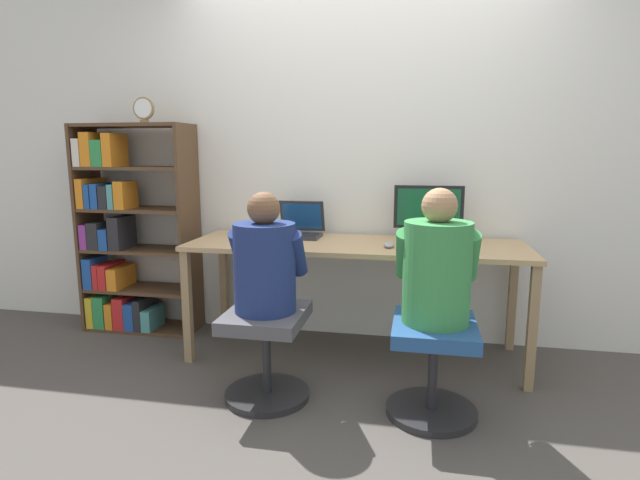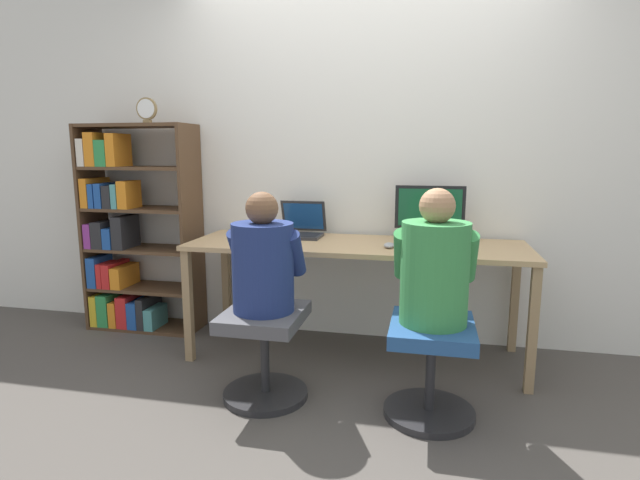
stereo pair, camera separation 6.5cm
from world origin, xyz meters
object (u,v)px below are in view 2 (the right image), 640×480
at_px(keyboard, 434,248).
at_px(desk_clock, 147,109).
at_px(office_chair_right, 265,345).
at_px(person_at_laptop, 263,261).
at_px(office_chair_left, 431,360).
at_px(desktop_monitor, 430,212).
at_px(bookshelf, 127,236).
at_px(laptop, 300,229).
at_px(person_at_monitor, 435,267).

height_order(keyboard, desk_clock, desk_clock).
xyz_separation_m(office_chair_right, person_at_laptop, (0.00, 0.00, 0.46)).
relative_size(office_chair_left, person_at_laptop, 0.78).
xyz_separation_m(desktop_monitor, office_chair_right, (-0.84, -0.88, -0.64)).
bearing_deg(bookshelf, keyboard, -8.02).
relative_size(laptop, keyboard, 0.80).
bearing_deg(bookshelf, laptop, 0.05).
bearing_deg(office_chair_right, desk_clock, 144.79).
xyz_separation_m(laptop, keyboard, (0.89, -0.31, -0.04)).
distance_m(keyboard, person_at_laptop, 1.02).
height_order(office_chair_right, desk_clock, desk_clock).
bearing_deg(keyboard, person_at_laptop, -148.81).
xyz_separation_m(desktop_monitor, laptop, (-0.86, -0.03, -0.14)).
bearing_deg(office_chair_left, desktop_monitor, 92.14).
bearing_deg(desk_clock, bookshelf, 162.74).
bearing_deg(laptop, desktop_monitor, 2.20).
height_order(person_at_monitor, person_at_laptop, person_at_monitor).
height_order(laptop, office_chair_right, laptop).
distance_m(laptop, person_at_monitor, 1.24).
height_order(desktop_monitor, office_chair_right, desktop_monitor).
bearing_deg(office_chair_left, person_at_laptop, 179.17).
bearing_deg(person_at_monitor, desktop_monitor, 92.15).
distance_m(person_at_monitor, person_at_laptop, 0.87).
bearing_deg(office_chair_left, person_at_monitor, 90.00).
height_order(office_chair_left, bookshelf, bookshelf).
relative_size(desktop_monitor, person_at_monitor, 0.67).
bearing_deg(person_at_laptop, desk_clock, 144.96).
bearing_deg(desktop_monitor, person_at_monitor, -87.85).
relative_size(person_at_laptop, desk_clock, 3.71).
relative_size(laptop, desk_clock, 1.84).
bearing_deg(laptop, desk_clock, -175.37).
xyz_separation_m(keyboard, bookshelf, (-2.22, 0.31, -0.06)).
bearing_deg(desk_clock, office_chair_left, -21.50).
height_order(desktop_monitor, laptop, desktop_monitor).
relative_size(desktop_monitor, person_at_laptop, 0.71).
xyz_separation_m(keyboard, desk_clock, (-1.95, 0.23, 0.84)).
bearing_deg(person_at_monitor, office_chair_left, -90.00).
xyz_separation_m(keyboard, office_chair_left, (0.00, -0.54, -0.47)).
bearing_deg(desktop_monitor, office_chair_right, -133.69).
height_order(office_chair_left, person_at_monitor, person_at_monitor).
relative_size(person_at_laptop, bookshelf, 0.41).
bearing_deg(desktop_monitor, person_at_laptop, -133.85).
bearing_deg(desktop_monitor, office_chair_left, -87.86).
relative_size(bookshelf, desk_clock, 8.94).
height_order(office_chair_right, person_at_monitor, person_at_monitor).
height_order(laptop, person_at_laptop, person_at_laptop).
relative_size(laptop, person_at_monitor, 0.47).
xyz_separation_m(keyboard, office_chair_right, (-0.87, -0.53, -0.47)).
bearing_deg(office_chair_right, person_at_monitor, -0.16).
distance_m(office_chair_left, office_chair_right, 0.87).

